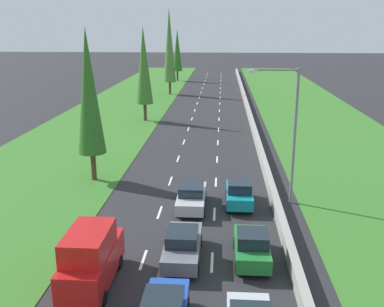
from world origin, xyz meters
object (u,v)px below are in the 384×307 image
(poplar_tree_fourth, at_px, (169,46))
(grey_sedan_centre_lane, at_px, (183,245))
(teal_hatchback_right_lane, at_px, (239,193))
(red_van_left_lane, at_px, (91,258))
(poplar_tree_third, at_px, (144,66))
(silver_sedan_centre_lane, at_px, (192,196))
(poplar_tree_fifth, at_px, (177,50))
(green_hatchback_right_lane, at_px, (252,246))
(street_light_mast, at_px, (290,127))
(poplar_tree_second, at_px, (89,92))

(poplar_tree_fourth, bearing_deg, grey_sedan_centre_lane, -82.70)
(teal_hatchback_right_lane, relative_size, red_van_left_lane, 0.80)
(red_van_left_lane, distance_m, poplar_tree_third, 37.50)
(silver_sedan_centre_lane, distance_m, poplar_tree_fifth, 70.99)
(green_hatchback_right_lane, bearing_deg, teal_hatchback_right_lane, 92.95)
(teal_hatchback_right_lane, bearing_deg, silver_sedan_centre_lane, -167.70)
(grey_sedan_centre_lane, height_order, poplar_tree_fourth, poplar_tree_fourth)
(poplar_tree_third, distance_m, poplar_tree_fourth, 22.77)
(teal_hatchback_right_lane, bearing_deg, poplar_tree_third, 112.02)
(poplar_tree_fifth, bearing_deg, teal_hatchback_right_lane, -80.95)
(teal_hatchback_right_lane, bearing_deg, grey_sedan_centre_lane, -112.90)
(teal_hatchback_right_lane, relative_size, street_light_mast, 0.43)
(poplar_tree_fourth, distance_m, poplar_tree_fifth, 20.08)
(silver_sedan_centre_lane, height_order, poplar_tree_fourth, poplar_tree_fourth)
(grey_sedan_centre_lane, xyz_separation_m, poplar_tree_third, (-7.78, 34.28, 6.01))
(green_hatchback_right_lane, bearing_deg, street_light_mast, 71.08)
(poplar_tree_third, bearing_deg, poplar_tree_fourth, 88.79)
(poplar_tree_third, relative_size, poplar_tree_fifth, 1.05)
(green_hatchback_right_lane, height_order, poplar_tree_second, poplar_tree_second)
(red_van_left_lane, relative_size, street_light_mast, 0.54)
(street_light_mast, bearing_deg, silver_sedan_centre_lane, -167.71)
(red_van_left_lane, xyz_separation_m, poplar_tree_second, (-4.01, 14.33, 5.40))
(silver_sedan_centre_lane, xyz_separation_m, red_van_left_lane, (-3.90, -9.29, 0.59))
(green_hatchback_right_lane, xyz_separation_m, poplar_tree_second, (-11.40, 11.67, 5.96))
(teal_hatchback_right_lane, xyz_separation_m, street_light_mast, (3.12, 0.68, 4.40))
(poplar_tree_third, height_order, poplar_tree_fourth, poplar_tree_fourth)
(grey_sedan_centre_lane, distance_m, poplar_tree_third, 35.66)
(grey_sedan_centre_lane, bearing_deg, poplar_tree_third, 102.79)
(red_van_left_lane, distance_m, street_light_mast, 15.19)
(red_van_left_lane, relative_size, poplar_tree_fifth, 0.44)
(poplar_tree_third, bearing_deg, poplar_tree_fifth, 90.27)
(silver_sedan_centre_lane, height_order, poplar_tree_second, poplar_tree_second)
(street_light_mast, bearing_deg, poplar_tree_third, 118.09)
(silver_sedan_centre_lane, bearing_deg, teal_hatchback_right_lane, 12.30)
(silver_sedan_centre_lane, bearing_deg, green_hatchback_right_lane, -62.24)
(green_hatchback_right_lane, height_order, street_light_mast, street_light_mast)
(grey_sedan_centre_lane, xyz_separation_m, street_light_mast, (6.22, 8.03, 4.42))
(grey_sedan_centre_lane, relative_size, teal_hatchback_right_lane, 1.15)
(poplar_tree_second, height_order, street_light_mast, poplar_tree_second)
(green_hatchback_right_lane, bearing_deg, grey_sedan_centre_lane, -179.40)
(poplar_tree_fourth, xyz_separation_m, poplar_tree_fifth, (-0.68, 19.98, -1.78))
(green_hatchback_right_lane, height_order, poplar_tree_third, poplar_tree_third)
(teal_hatchback_right_lane, bearing_deg, street_light_mast, 12.29)
(poplar_tree_fifth, bearing_deg, red_van_left_lane, -87.07)
(grey_sedan_centre_lane, bearing_deg, poplar_tree_fifth, 95.92)
(silver_sedan_centre_lane, xyz_separation_m, poplar_tree_second, (-7.91, 5.03, 5.98))
(poplar_tree_second, bearing_deg, poplar_tree_fifth, 90.06)
(poplar_tree_fifth, xyz_separation_m, street_light_mast, (14.21, -68.95, -1.32))
(poplar_tree_second, relative_size, poplar_tree_fifth, 1.04)
(red_van_left_lane, relative_size, poplar_tree_fourth, 0.34)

